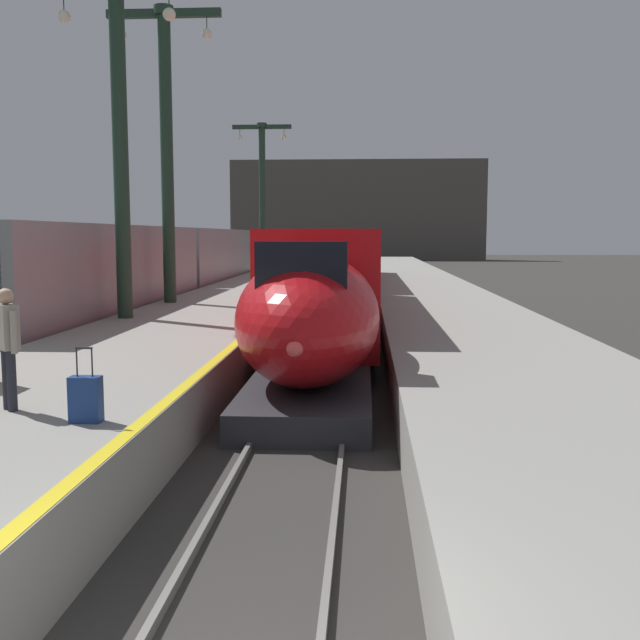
{
  "coord_description": "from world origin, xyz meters",
  "views": [
    {
      "loc": [
        1.1,
        -4.37,
        3.46
      ],
      "look_at": [
        0.22,
        10.11,
        1.8
      ],
      "focal_mm": 41.76,
      "sensor_mm": 36.0,
      "label": 1
    }
  ],
  "objects_px": {
    "station_column_far": "(166,130)",
    "station_column_distant": "(262,183)",
    "passenger_near_edge": "(7,339)",
    "station_column_mid": "(120,119)",
    "regional_train_adjacent": "(167,264)",
    "rolling_suitcase": "(86,399)",
    "highspeed_train_main": "(337,273)"
  },
  "relations": [
    {
      "from": "station_column_far",
      "to": "station_column_distant",
      "type": "distance_m",
      "value": 24.59
    },
    {
      "from": "station_column_far",
      "to": "passenger_near_edge",
      "type": "xyz_separation_m",
      "value": [
        2.11,
        -16.51,
        -5.11
      ]
    },
    {
      "from": "station_column_mid",
      "to": "station_column_far",
      "type": "bearing_deg",
      "value": 90.0
    },
    {
      "from": "regional_train_adjacent",
      "to": "station_column_mid",
      "type": "relative_size",
      "value": 3.86
    },
    {
      "from": "regional_train_adjacent",
      "to": "passenger_near_edge",
      "type": "relative_size",
      "value": 21.66
    },
    {
      "from": "station_column_distant",
      "to": "rolling_suitcase",
      "type": "relative_size",
      "value": 10.1
    },
    {
      "from": "station_column_mid",
      "to": "station_column_distant",
      "type": "relative_size",
      "value": 0.96
    },
    {
      "from": "station_column_mid",
      "to": "rolling_suitcase",
      "type": "bearing_deg",
      "value": -74.2
    },
    {
      "from": "passenger_near_edge",
      "to": "rolling_suitcase",
      "type": "relative_size",
      "value": 1.72
    },
    {
      "from": "regional_train_adjacent",
      "to": "passenger_near_edge",
      "type": "height_order",
      "value": "regional_train_adjacent"
    },
    {
      "from": "highspeed_train_main",
      "to": "station_column_distant",
      "type": "distance_m",
      "value": 22.48
    },
    {
      "from": "station_column_mid",
      "to": "station_column_far",
      "type": "distance_m",
      "value": 5.07
    },
    {
      "from": "highspeed_train_main",
      "to": "station_column_far",
      "type": "bearing_deg",
      "value": -149.44
    },
    {
      "from": "highspeed_train_main",
      "to": "regional_train_adjacent",
      "type": "distance_m",
      "value": 9.21
    },
    {
      "from": "rolling_suitcase",
      "to": "station_column_distant",
      "type": "bearing_deg",
      "value": 94.67
    },
    {
      "from": "station_column_mid",
      "to": "highspeed_train_main",
      "type": "bearing_deg",
      "value": 55.35
    },
    {
      "from": "highspeed_train_main",
      "to": "passenger_near_edge",
      "type": "bearing_deg",
      "value": -100.73
    },
    {
      "from": "regional_train_adjacent",
      "to": "rolling_suitcase",
      "type": "bearing_deg",
      "value": -77.34
    },
    {
      "from": "station_column_mid",
      "to": "station_column_far",
      "type": "relative_size",
      "value": 0.92
    },
    {
      "from": "station_column_far",
      "to": "highspeed_train_main",
      "type": "bearing_deg",
      "value": 30.56
    },
    {
      "from": "station_column_mid",
      "to": "regional_train_adjacent",
      "type": "bearing_deg",
      "value": 99.67
    },
    {
      "from": "station_column_far",
      "to": "rolling_suitcase",
      "type": "xyz_separation_m",
      "value": [
        3.41,
        -17.1,
        -5.79
      ]
    },
    {
      "from": "highspeed_train_main",
      "to": "station_column_far",
      "type": "height_order",
      "value": "station_column_far"
    },
    {
      "from": "passenger_near_edge",
      "to": "rolling_suitcase",
      "type": "bearing_deg",
      "value": -24.56
    },
    {
      "from": "highspeed_train_main",
      "to": "rolling_suitcase",
      "type": "distance_m",
      "value": 20.74
    },
    {
      "from": "regional_train_adjacent",
      "to": "station_column_distant",
      "type": "xyz_separation_m",
      "value": [
        2.2,
        16.72,
        4.83
      ]
    },
    {
      "from": "station_column_mid",
      "to": "rolling_suitcase",
      "type": "xyz_separation_m",
      "value": [
        3.41,
        -12.05,
        -5.38
      ]
    },
    {
      "from": "passenger_near_edge",
      "to": "station_column_far",
      "type": "bearing_deg",
      "value": 97.29
    },
    {
      "from": "passenger_near_edge",
      "to": "rolling_suitcase",
      "type": "distance_m",
      "value": 1.58
    },
    {
      "from": "rolling_suitcase",
      "to": "highspeed_train_main",
      "type": "bearing_deg",
      "value": 83.1
    },
    {
      "from": "highspeed_train_main",
      "to": "station_column_far",
      "type": "distance_m",
      "value": 8.61
    },
    {
      "from": "station_column_mid",
      "to": "rolling_suitcase",
      "type": "relative_size",
      "value": 9.65
    }
  ]
}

